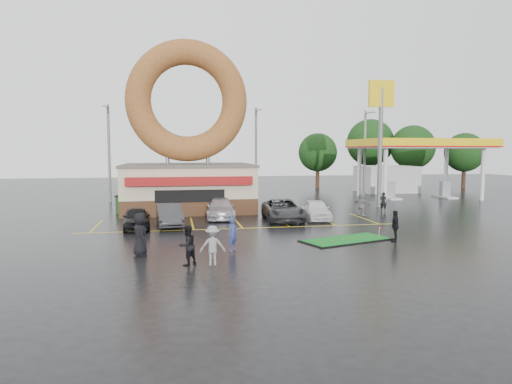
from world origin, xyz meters
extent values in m
plane|color=black|center=(0.00, 0.00, 0.00)|extent=(120.00, 120.00, 0.00)
cube|color=#472B19|center=(-3.00, 13.00, 0.60)|extent=(10.00, 8.00, 1.20)
cube|color=beige|center=(-3.00, 13.00, 2.35)|extent=(10.00, 8.00, 2.30)
cube|color=#59544C|center=(-3.00, 13.00, 3.60)|extent=(10.20, 8.20, 0.20)
cube|color=maroon|center=(-3.00, 8.70, 2.60)|extent=(9.00, 0.60, 0.60)
cylinder|color=slate|center=(-4.60, 13.00, 4.30)|extent=(0.30, 0.30, 1.20)
cylinder|color=slate|center=(-1.40, 13.00, 4.30)|extent=(0.30, 0.30, 1.20)
torus|color=brown|center=(-3.00, 13.00, 8.70)|extent=(9.60, 2.00, 9.60)
cylinder|color=silver|center=(15.00, 15.00, 2.50)|extent=(0.40, 0.40, 5.00)
cylinder|color=silver|center=(25.00, 15.00, 2.50)|extent=(0.40, 0.40, 5.00)
cylinder|color=silver|center=(15.00, 21.00, 2.50)|extent=(0.40, 0.40, 5.00)
cylinder|color=silver|center=(25.00, 21.00, 2.50)|extent=(0.40, 0.40, 5.00)
cube|color=silver|center=(20.00, 18.00, 5.25)|extent=(12.00, 8.00, 0.50)
cube|color=yellow|center=(20.00, 18.00, 5.55)|extent=(12.30, 8.30, 0.70)
cube|color=#99999E|center=(17.00, 18.00, 0.90)|extent=(0.90, 0.60, 1.60)
cube|color=#99999E|center=(23.00, 18.00, 0.90)|extent=(0.90, 0.60, 1.60)
cube|color=silver|center=(20.00, 25.00, 1.50)|extent=(6.00, 5.00, 3.00)
cylinder|color=slate|center=(13.00, 12.00, 5.00)|extent=(0.36, 0.36, 10.00)
cube|color=yellow|center=(13.00, 12.00, 9.50)|extent=(2.20, 0.30, 2.20)
cylinder|color=slate|center=(-10.00, 20.00, 4.50)|extent=(0.24, 0.24, 9.00)
cylinder|color=slate|center=(-10.00, 19.00, 8.70)|extent=(0.12, 2.00, 0.12)
cube|color=slate|center=(-10.00, 18.00, 8.65)|extent=(0.40, 0.18, 0.12)
cylinder|color=slate|center=(4.00, 21.00, 4.50)|extent=(0.24, 0.24, 9.00)
cylinder|color=slate|center=(4.00, 20.00, 8.70)|extent=(0.12, 2.00, 0.12)
cube|color=slate|center=(4.00, 19.00, 8.65)|extent=(0.40, 0.18, 0.12)
cylinder|color=slate|center=(16.00, 22.00, 4.50)|extent=(0.24, 0.24, 9.00)
cylinder|color=slate|center=(16.00, 21.00, 8.70)|extent=(0.12, 2.00, 0.12)
cube|color=slate|center=(16.00, 20.00, 8.65)|extent=(0.40, 0.18, 0.12)
cylinder|color=#332114|center=(26.00, 30.00, 1.44)|extent=(0.50, 0.50, 2.88)
sphere|color=black|center=(26.00, 30.00, 5.20)|extent=(5.60, 5.60, 5.60)
cylinder|color=#332114|center=(32.00, 28.00, 1.26)|extent=(0.50, 0.50, 2.52)
sphere|color=black|center=(32.00, 28.00, 4.55)|extent=(4.90, 4.90, 4.90)
cylinder|color=#332114|center=(22.00, 34.00, 1.62)|extent=(0.50, 0.50, 3.24)
sphere|color=black|center=(22.00, 34.00, 5.85)|extent=(6.30, 6.30, 6.30)
cylinder|color=#332114|center=(14.00, 32.00, 1.26)|extent=(0.50, 0.50, 2.52)
sphere|color=black|center=(14.00, 32.00, 4.55)|extent=(4.90, 4.90, 4.90)
imported|color=black|center=(-6.44, 4.48, 0.66)|extent=(1.88, 4.00, 1.33)
imported|color=#303033|center=(-4.45, 5.17, 0.71)|extent=(1.86, 4.39, 1.41)
imported|color=#B4B5BA|center=(-0.91, 8.00, 0.69)|extent=(2.29, 4.91, 1.39)
imported|color=#313134|center=(3.19, 6.11, 0.73)|extent=(2.72, 5.37, 1.46)
imported|color=white|center=(5.54, 6.05, 0.70)|extent=(2.13, 4.27, 1.40)
imported|color=navy|center=(-1.41, -2.84, 0.81)|extent=(0.70, 0.68, 1.62)
imported|color=black|center=(-3.62, -5.14, 0.83)|extent=(1.02, 1.00, 1.66)
imported|color=gray|center=(-2.58, -5.35, 0.83)|extent=(1.12, 0.70, 1.67)
imported|color=black|center=(-5.68, -3.04, 0.98)|extent=(0.90, 1.11, 1.96)
imported|color=black|center=(7.32, -1.98, 0.82)|extent=(0.72, 1.05, 1.65)
imported|color=gray|center=(9.47, 7.39, 0.87)|extent=(1.30, 1.64, 1.74)
imported|color=black|center=(11.97, 9.02, 0.77)|extent=(0.67, 0.64, 1.54)
cube|color=#183E19|center=(-7.50, 11.79, 0.65)|extent=(2.02, 1.57, 1.30)
cube|color=black|center=(4.89, -1.34, 0.03)|extent=(5.31, 3.58, 0.06)
cube|color=#127021|center=(4.89, -1.34, 0.06)|extent=(5.03, 3.29, 0.03)
cylinder|color=silver|center=(6.89, -1.01, 0.33)|extent=(0.02, 0.02, 0.56)
cube|color=red|center=(6.96, -1.01, 0.56)|extent=(0.14, 0.01, 0.10)
camera|label=1|loc=(-4.11, -24.05, 4.77)|focal=32.00mm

